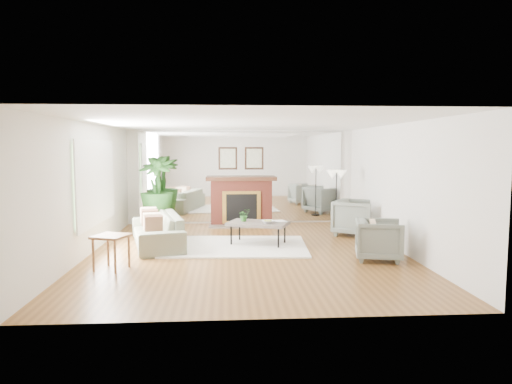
{
  "coord_description": "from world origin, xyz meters",
  "views": [
    {
      "loc": [
        -0.4,
        -8.71,
        2.02
      ],
      "look_at": [
        0.21,
        0.6,
        1.12
      ],
      "focal_mm": 32.0,
      "sensor_mm": 36.0,
      "label": 1
    }
  ],
  "objects": [
    {
      "name": "fruit_bowl",
      "position": [
        0.45,
        0.47,
        0.52
      ],
      "size": [
        0.28,
        0.28,
        0.06
      ],
      "primitive_type": "imported",
      "rotation": [
        0.0,
        0.0,
        0.1
      ],
      "color": "#96673C",
      "rests_on": "coffee_table"
    },
    {
      "name": "wall_right",
      "position": [
        2.99,
        0.0,
        1.25
      ],
      "size": [
        0.02,
        7.0,
        2.5
      ],
      "primitive_type": "cube",
      "color": "silver",
      "rests_on": "ground"
    },
    {
      "name": "sofa",
      "position": [
        -1.83,
        0.71,
        0.33
      ],
      "size": [
        1.4,
        2.4,
        0.66
      ],
      "primitive_type": "imported",
      "rotation": [
        0.0,
        0.0,
        -1.33
      ],
      "color": "gray",
      "rests_on": "ground"
    },
    {
      "name": "fireplace",
      "position": [
        0.0,
        3.26,
        0.66
      ],
      "size": [
        1.85,
        0.83,
        2.05
      ],
      "color": "maroon",
      "rests_on": "ground"
    },
    {
      "name": "mirror_panel",
      "position": [
        0.0,
        3.47,
        1.25
      ],
      "size": [
        5.4,
        0.04,
        2.4
      ],
      "primitive_type": "cube",
      "color": "silver",
      "rests_on": "wall_back"
    },
    {
      "name": "tabletop_plant",
      "position": [
        -0.03,
        0.78,
        0.62
      ],
      "size": [
        0.29,
        0.27,
        0.27
      ],
      "primitive_type": "imported",
      "rotation": [
        0.0,
        0.0,
        0.3
      ],
      "color": "#306726",
      "rests_on": "coffee_table"
    },
    {
      "name": "side_table",
      "position": [
        -2.31,
        -1.11,
        0.49
      ],
      "size": [
        0.66,
        0.66,
        0.58
      ],
      "rotation": [
        0.0,
        0.0,
        -0.35
      ],
      "color": "#96673C",
      "rests_on": "ground"
    },
    {
      "name": "armchair_back",
      "position": [
        2.6,
        1.58,
        0.42
      ],
      "size": [
        1.25,
        1.24,
        0.83
      ],
      "primitive_type": "imported",
      "rotation": [
        0.0,
        0.0,
        1.02
      ],
      "color": "slate",
      "rests_on": "ground"
    },
    {
      "name": "potted_ficus",
      "position": [
        -2.15,
        2.92,
        0.97
      ],
      "size": [
        0.99,
        0.99,
        1.82
      ],
      "color": "#2A231E",
      "rests_on": "ground"
    },
    {
      "name": "coffee_table",
      "position": [
        0.26,
        0.65,
        0.45
      ],
      "size": [
        1.39,
        1.11,
        0.49
      ],
      "rotation": [
        0.0,
        0.0,
        -0.38
      ],
      "color": "#62564D",
      "rests_on": "ground"
    },
    {
      "name": "floor_lamp",
      "position": [
        2.28,
        2.18,
        1.27
      ],
      "size": [
        0.48,
        0.27,
        1.48
      ],
      "color": "black",
      "rests_on": "ground"
    },
    {
      "name": "window_panel",
      "position": [
        -2.96,
        0.4,
        1.35
      ],
      "size": [
        0.04,
        2.4,
        1.5
      ],
      "primitive_type": "cube",
      "color": "#B2E09E",
      "rests_on": "wall_left"
    },
    {
      "name": "wall_back",
      "position": [
        0.0,
        3.49,
        1.25
      ],
      "size": [
        6.0,
        0.02,
        2.5
      ],
      "primitive_type": "cube",
      "color": "silver",
      "rests_on": "ground"
    },
    {
      "name": "area_rug",
      "position": [
        -0.21,
        0.5,
        0.02
      ],
      "size": [
        3.0,
        2.23,
        0.03
      ],
      "primitive_type": "cube",
      "rotation": [
        0.0,
        0.0,
        -0.06
      ],
      "color": "white",
      "rests_on": "ground"
    },
    {
      "name": "ground",
      "position": [
        0.0,
        0.0,
        0.0
      ],
      "size": [
        7.0,
        7.0,
        0.0
      ],
      "primitive_type": "plane",
      "color": "brown",
      "rests_on": "ground"
    },
    {
      "name": "armchair_front",
      "position": [
        2.36,
        -0.75,
        0.37
      ],
      "size": [
        0.98,
        0.96,
        0.74
      ],
      "primitive_type": "imported",
      "rotation": [
        0.0,
        0.0,
        1.33
      ],
      "color": "slate",
      "rests_on": "ground"
    },
    {
      "name": "book",
      "position": [
        0.62,
        0.61,
        0.5
      ],
      "size": [
        0.28,
        0.33,
        0.02
      ],
      "primitive_type": "imported",
      "rotation": [
        0.0,
        0.0,
        0.27
      ],
      "color": "#96673C",
      "rests_on": "coffee_table"
    },
    {
      "name": "wall_left",
      "position": [
        -2.99,
        0.0,
        1.25
      ],
      "size": [
        0.02,
        7.0,
        2.5
      ],
      "primitive_type": "cube",
      "color": "silver",
      "rests_on": "ground"
    }
  ]
}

